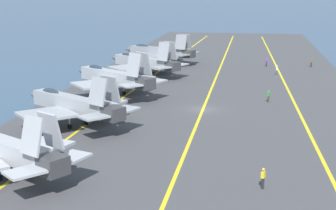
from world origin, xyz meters
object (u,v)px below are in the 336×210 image
(parked_jet_third, at_px, (73,104))
(parked_jet_fifth, at_px, (144,62))
(crew_brown_vest, at_px, (311,62))
(parked_jet_second, at_px, (5,149))
(crew_purple_vest, at_px, (267,62))
(crew_white_vest, at_px, (277,70))
(parked_jet_sixth, at_px, (159,52))
(crew_green_vest, at_px, (269,96))
(parked_jet_fourth, at_px, (113,77))
(crew_yellow_vest, at_px, (263,177))

(parked_jet_third, xyz_separation_m, parked_jet_fifth, (34.94, -1.02, -0.17))
(parked_jet_third, bearing_deg, crew_brown_vest, -32.70)
(parked_jet_second, height_order, parked_jet_third, parked_jet_third)
(crew_purple_vest, bearing_deg, crew_white_vest, -170.69)
(parked_jet_sixth, relative_size, crew_green_vest, 10.07)
(parked_jet_second, bearing_deg, crew_brown_vest, -26.07)
(crew_white_vest, bearing_deg, crew_green_vest, 174.78)
(parked_jet_third, relative_size, parked_jet_fifth, 0.98)
(crew_white_vest, bearing_deg, parked_jet_fourth, 131.92)
(parked_jet_second, height_order, crew_green_vest, parked_jet_second)
(parked_jet_fifth, height_order, crew_purple_vest, parked_jet_fifth)
(parked_jet_sixth, height_order, crew_brown_vest, parked_jet_sixth)
(crew_brown_vest, distance_m, crew_green_vest, 35.05)
(parked_jet_second, bearing_deg, crew_green_vest, -35.40)
(crew_green_vest, relative_size, crew_yellow_vest, 0.96)
(parked_jet_third, height_order, crew_purple_vest, parked_jet_third)
(parked_jet_sixth, bearing_deg, crew_green_vest, -147.21)
(parked_jet_third, bearing_deg, parked_jet_fifth, -1.67)
(crew_purple_vest, distance_m, crew_yellow_vest, 65.06)
(parked_jet_second, distance_m, parked_jet_third, 16.24)
(parked_jet_fourth, xyz_separation_m, crew_brown_vest, (32.95, -31.96, -1.81))
(parked_jet_second, bearing_deg, crew_yellow_vest, -88.85)
(parked_jet_sixth, bearing_deg, parked_jet_fourth, 178.36)
(crew_purple_vest, relative_size, crew_white_vest, 0.97)
(crew_brown_vest, xyz_separation_m, crew_yellow_vest, (-65.86, 10.61, -0.01))
(parked_jet_second, xyz_separation_m, crew_purple_vest, (65.48, -23.59, -1.41))
(parked_jet_fourth, height_order, parked_jet_fifth, parked_jet_fourth)
(parked_jet_fifth, distance_m, crew_green_vest, 28.73)
(parked_jet_fourth, height_order, crew_brown_vest, parked_jet_fourth)
(crew_green_vest, xyz_separation_m, crew_white_vest, (23.05, -2.11, 0.05))
(crew_brown_vest, xyz_separation_m, crew_purple_vest, (-0.82, 8.85, -0.03))
(parked_jet_fourth, distance_m, crew_yellow_vest, 39.27)
(parked_jet_second, height_order, crew_brown_vest, parked_jet_second)
(parked_jet_fifth, distance_m, crew_yellow_vest, 54.74)
(crew_purple_vest, bearing_deg, parked_jet_fourth, 144.27)
(parked_jet_second, distance_m, parked_jet_sixth, 66.20)
(parked_jet_third, distance_m, parked_jet_sixth, 49.96)
(parked_jet_second, bearing_deg, parked_jet_fourth, -0.81)
(crew_yellow_vest, bearing_deg, parked_jet_second, 91.15)
(crew_purple_vest, bearing_deg, parked_jet_sixth, 88.17)
(parked_jet_fifth, height_order, crew_white_vest, parked_jet_fifth)
(crew_green_vest, bearing_deg, parked_jet_second, 144.60)
(parked_jet_sixth, distance_m, crew_green_vest, 40.09)
(crew_white_vest, bearing_deg, parked_jet_second, 155.60)
(parked_jet_third, xyz_separation_m, crew_white_vest, (39.33, -24.91, -1.63))
(parked_jet_fourth, distance_m, crew_white_vest, 33.30)
(crew_yellow_vest, relative_size, crew_white_vest, 0.99)
(crew_brown_vest, distance_m, crew_yellow_vest, 66.71)
(parked_jet_second, relative_size, crew_purple_vest, 8.86)
(parked_jet_second, relative_size, crew_white_vest, 8.56)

